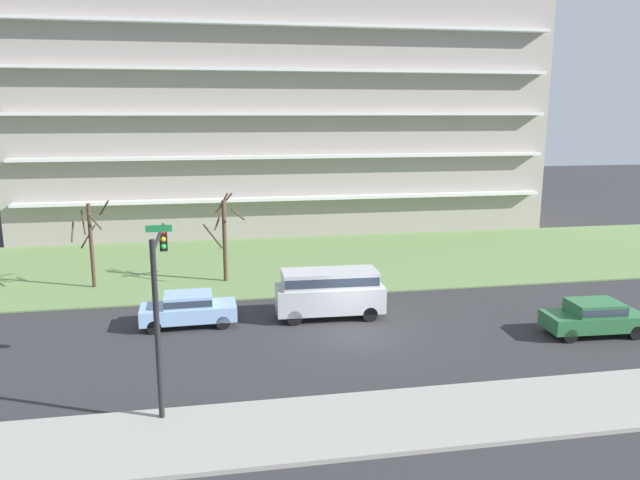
{
  "coord_description": "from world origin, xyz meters",
  "views": [
    {
      "loc": [
        -6.45,
        -25.39,
        9.82
      ],
      "look_at": [
        -0.69,
        6.0,
        3.14
      ],
      "focal_mm": 34.2,
      "sensor_mm": 36.0,
      "label": 1
    }
  ],
  "objects_px": {
    "traffic_signal_mast": "(159,285)",
    "van_silver_near_left": "(330,290)",
    "tree_left": "(225,236)",
    "sedan_green_center_left": "(594,316)",
    "sedan_blue_center_right": "(189,308)",
    "tree_far_left": "(91,241)"
  },
  "relations": [
    {
      "from": "tree_left",
      "to": "sedan_green_center_left",
      "type": "relative_size",
      "value": 1.17
    },
    {
      "from": "van_silver_near_left",
      "to": "traffic_signal_mast",
      "type": "distance_m",
      "value": 10.82
    },
    {
      "from": "sedan_blue_center_right",
      "to": "traffic_signal_mast",
      "type": "height_order",
      "value": "traffic_signal_mast"
    },
    {
      "from": "sedan_green_center_left",
      "to": "sedan_blue_center_right",
      "type": "xyz_separation_m",
      "value": [
        -17.95,
        4.5,
        0.0
      ]
    },
    {
      "from": "tree_far_left",
      "to": "tree_left",
      "type": "distance_m",
      "value": 7.46
    },
    {
      "from": "tree_left",
      "to": "sedan_green_center_left",
      "type": "height_order",
      "value": "tree_left"
    },
    {
      "from": "traffic_signal_mast",
      "to": "van_silver_near_left",
      "type": "bearing_deg",
      "value": 45.36
    },
    {
      "from": "sedan_green_center_left",
      "to": "sedan_blue_center_right",
      "type": "distance_m",
      "value": 18.51
    },
    {
      "from": "sedan_blue_center_right",
      "to": "tree_far_left",
      "type": "bearing_deg",
      "value": -54.74
    },
    {
      "from": "sedan_green_center_left",
      "to": "traffic_signal_mast",
      "type": "height_order",
      "value": "traffic_signal_mast"
    },
    {
      "from": "van_silver_near_left",
      "to": "traffic_signal_mast",
      "type": "height_order",
      "value": "traffic_signal_mast"
    },
    {
      "from": "sedan_blue_center_right",
      "to": "sedan_green_center_left",
      "type": "bearing_deg",
      "value": 164.51
    },
    {
      "from": "tree_left",
      "to": "sedan_blue_center_right",
      "type": "distance_m",
      "value": 7.85
    },
    {
      "from": "tree_far_left",
      "to": "van_silver_near_left",
      "type": "bearing_deg",
      "value": -31.15
    },
    {
      "from": "tree_left",
      "to": "van_silver_near_left",
      "type": "height_order",
      "value": "tree_left"
    },
    {
      "from": "van_silver_near_left",
      "to": "sedan_green_center_left",
      "type": "distance_m",
      "value": 12.1
    },
    {
      "from": "sedan_green_center_left",
      "to": "traffic_signal_mast",
      "type": "bearing_deg",
      "value": -168.02
    },
    {
      "from": "tree_far_left",
      "to": "sedan_green_center_left",
      "type": "height_order",
      "value": "tree_far_left"
    },
    {
      "from": "sedan_green_center_left",
      "to": "sedan_blue_center_right",
      "type": "bearing_deg",
      "value": 168.89
    },
    {
      "from": "sedan_green_center_left",
      "to": "sedan_blue_center_right",
      "type": "relative_size",
      "value": 1.01
    },
    {
      "from": "van_silver_near_left",
      "to": "sedan_blue_center_right",
      "type": "bearing_deg",
      "value": 1.89
    },
    {
      "from": "tree_left",
      "to": "traffic_signal_mast",
      "type": "relative_size",
      "value": 0.87
    }
  ]
}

